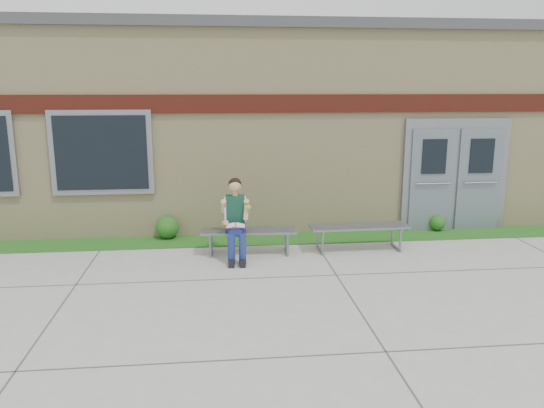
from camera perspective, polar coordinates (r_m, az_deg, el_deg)
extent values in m
plane|color=#9E9E99|center=(7.90, 0.58, -9.18)|extent=(80.00, 80.00, 0.00)
cube|color=#1F4D14|center=(10.34, -1.09, -3.83)|extent=(16.00, 0.80, 0.02)
cube|color=beige|center=(13.35, -2.41, 8.55)|extent=(16.00, 6.00, 4.00)
cube|color=#3F3F42|center=(13.37, -2.49, 17.57)|extent=(16.20, 6.20, 0.20)
cube|color=maroon|center=(10.30, -1.33, 10.73)|extent=(16.00, 0.06, 0.35)
cube|color=slate|center=(10.54, -17.84, 5.27)|extent=(1.90, 0.08, 1.60)
cube|color=black|center=(10.50, -17.89, 5.24)|extent=(1.70, 0.04, 1.40)
cube|color=slate|center=(11.48, 19.07, 2.96)|extent=(2.20, 0.08, 2.30)
cube|color=slate|center=(11.25, 16.83, 2.41)|extent=(0.92, 0.06, 2.10)
cube|color=slate|center=(11.67, 21.36, 2.43)|extent=(0.92, 0.06, 2.10)
cube|color=slate|center=(9.41, -2.51, -2.89)|extent=(1.71, 0.55, 0.03)
cube|color=slate|center=(9.45, -6.60, -4.33)|extent=(0.06, 0.47, 0.38)
cube|color=slate|center=(9.53, 1.57, -4.11)|extent=(0.06, 0.47, 0.38)
cube|color=slate|center=(9.72, 9.34, -2.39)|extent=(1.80, 0.53, 0.03)
cube|color=slate|center=(9.63, 5.18, -3.92)|extent=(0.05, 0.50, 0.41)
cube|color=slate|center=(10.00, 13.25, -3.59)|extent=(0.05, 0.50, 0.41)
cube|color=navy|center=(9.32, -3.94, -2.42)|extent=(0.36, 0.26, 0.16)
cube|color=#0F392B|center=(9.23, -3.97, -0.53)|extent=(0.34, 0.22, 0.47)
sphere|color=tan|center=(9.13, -4.01, 1.97)|extent=(0.22, 0.22, 0.22)
sphere|color=black|center=(9.15, -4.01, 2.12)|extent=(0.24, 0.24, 0.23)
cylinder|color=navy|center=(9.06, -4.53, -2.74)|extent=(0.17, 0.44, 0.15)
cylinder|color=navy|center=(9.06, -3.36, -2.72)|extent=(0.17, 0.44, 0.15)
cylinder|color=navy|center=(8.90, -4.39, -4.92)|extent=(0.12, 0.12, 0.52)
cylinder|color=navy|center=(8.90, -3.19, -4.90)|extent=(0.12, 0.12, 0.52)
cube|color=black|center=(8.90, -4.37, -6.32)|extent=(0.11, 0.27, 0.10)
cube|color=black|center=(8.90, -3.17, -6.31)|extent=(0.11, 0.27, 0.10)
cylinder|color=tan|center=(9.16, -5.20, -0.26)|extent=(0.10, 0.23, 0.27)
cylinder|color=tan|center=(9.15, -2.75, -0.23)|extent=(0.10, 0.23, 0.27)
cube|color=white|center=(8.91, -3.96, -2.30)|extent=(0.33, 0.24, 0.02)
cube|color=#D85169|center=(8.92, -3.96, -2.37)|extent=(0.33, 0.25, 0.01)
sphere|color=#73C935|center=(9.01, -2.54, -0.36)|extent=(0.09, 0.09, 0.09)
sphere|color=#1F4D14|center=(10.53, -11.19, -2.47)|extent=(0.44, 0.44, 0.44)
sphere|color=#1F4D14|center=(11.43, 17.36, -1.93)|extent=(0.32, 0.32, 0.32)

